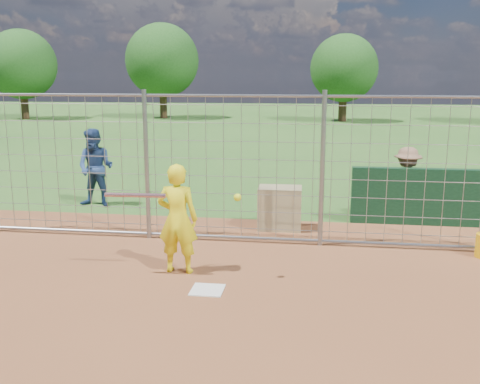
% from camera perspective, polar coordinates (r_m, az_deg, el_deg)
% --- Properties ---
extents(ground, '(100.00, 100.00, 0.00)m').
position_cam_1_polar(ground, '(7.47, -3.19, -9.89)').
color(ground, '#2D591E').
rests_on(ground, ground).
extents(home_plate, '(0.43, 0.43, 0.02)m').
position_cam_1_polar(home_plate, '(7.29, -3.50, -10.40)').
color(home_plate, silver).
rests_on(home_plate, ground).
extents(dugout_wall, '(2.60, 0.20, 1.10)m').
position_cam_1_polar(dugout_wall, '(10.82, 18.67, -0.48)').
color(dugout_wall, '#11381E').
rests_on(dugout_wall, ground).
extents(batter, '(0.59, 0.40, 1.61)m').
position_cam_1_polar(batter, '(7.74, -6.67, -2.86)').
color(batter, '#FFF116').
rests_on(batter, ground).
extents(bystander_a, '(0.87, 0.70, 1.71)m').
position_cam_1_polar(bystander_a, '(12.10, -15.14, 2.51)').
color(bystander_a, navy).
rests_on(bystander_a, ground).
extents(bystander_c, '(1.08, 0.84, 1.47)m').
position_cam_1_polar(bystander_c, '(10.99, 17.32, 0.79)').
color(bystander_c, '#835F47').
rests_on(bystander_c, ground).
extents(equipment_bin, '(0.81, 0.57, 0.80)m').
position_cam_1_polar(equipment_bin, '(10.02, 4.26, -1.72)').
color(equipment_bin, tan).
rests_on(equipment_bin, ground).
extents(equipment_in_play, '(1.90, 0.18, 0.10)m').
position_cam_1_polar(equipment_in_play, '(7.43, -8.56, -0.39)').
color(equipment_in_play, silver).
rests_on(equipment_in_play, ground).
extents(backstop_fence, '(9.08, 0.08, 2.60)m').
position_cam_1_polar(backstop_fence, '(9.03, -0.81, 2.34)').
color(backstop_fence, gray).
rests_on(backstop_fence, ground).
extents(tree_line, '(44.66, 6.72, 6.48)m').
position_cam_1_polar(tree_line, '(34.97, 11.28, 13.50)').
color(tree_line, '#3F2B19').
rests_on(tree_line, ground).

